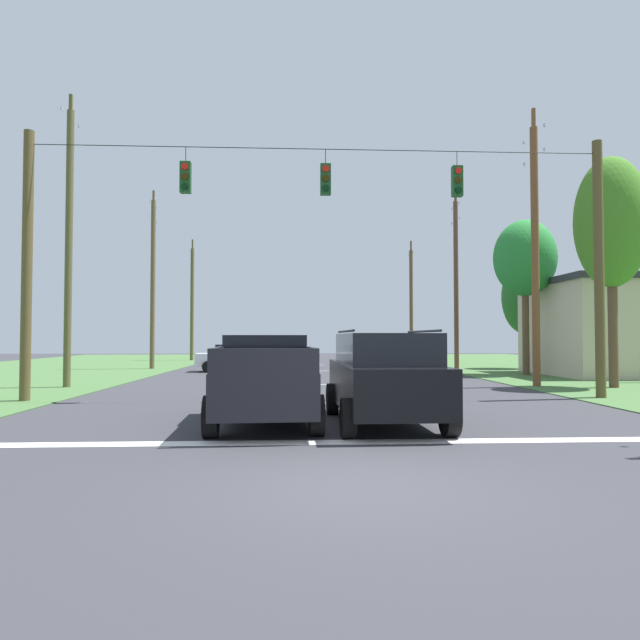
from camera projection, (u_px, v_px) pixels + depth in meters
name	position (u px, v px, depth m)	size (l,w,h in m)	color
ground_plane	(361.00, 485.00, 7.05)	(120.00, 120.00, 0.00)	#333338
stop_bar_stripe	(341.00, 442.00, 9.92)	(14.70, 0.45, 0.01)	white
lane_dash_0	(323.00, 403.00, 15.91)	(0.15, 2.50, 0.01)	white
lane_dash_1	(315.00, 384.00, 22.20)	(0.15, 2.50, 0.01)	white
lane_dash_2	(308.00, 371.00, 31.24)	(0.15, 2.50, 0.01)	white
lane_dash_3	(306.00, 365.00, 37.84)	(0.15, 2.50, 0.01)	white
lane_dash_4	(305.00, 363.00, 40.48)	(0.15, 2.50, 0.01)	white
overhead_signal_span	(321.00, 254.00, 16.79)	(17.82, 0.31, 8.11)	brown
pickup_truck	(265.00, 379.00, 12.38)	(2.47, 5.48, 1.95)	black
suv_black	(384.00, 376.00, 11.99)	(2.29, 4.84, 2.05)	black
distant_car_crossing_white	(235.00, 357.00, 30.77)	(4.38, 2.18, 1.52)	silver
utility_pole_mid_right	(535.00, 248.00, 21.31)	(0.29, 1.92, 10.88)	brown
utility_pole_far_right	(456.00, 280.00, 33.03)	(0.28, 1.62, 10.68)	brown
utility_pole_near_left	(411.00, 303.00, 45.11)	(0.30, 1.97, 9.90)	brown
utility_pole_far_left	(69.00, 243.00, 20.89)	(0.27, 1.72, 11.24)	brown
utility_pole_distant_right	(153.00, 279.00, 33.27)	(0.28, 1.86, 10.88)	brown
utility_pole_distant_left	(192.00, 301.00, 45.86)	(0.30, 1.93, 10.14)	brown
tree_roadside_right	(525.00, 259.00, 27.73)	(3.09, 3.09, 7.86)	brown
tree_roadside_far_right	(524.00, 298.00, 33.33)	(2.67, 2.67, 6.61)	brown
tree_roadside_left	(611.00, 224.00, 20.72)	(2.65, 2.65, 8.75)	brown
roadside_store	(630.00, 327.00, 27.71)	(9.01, 8.13, 5.97)	beige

